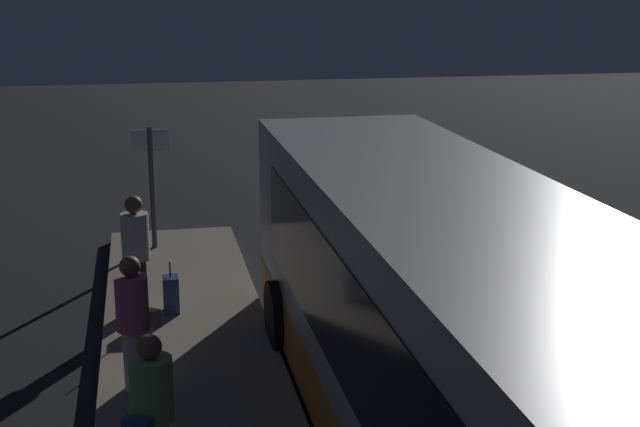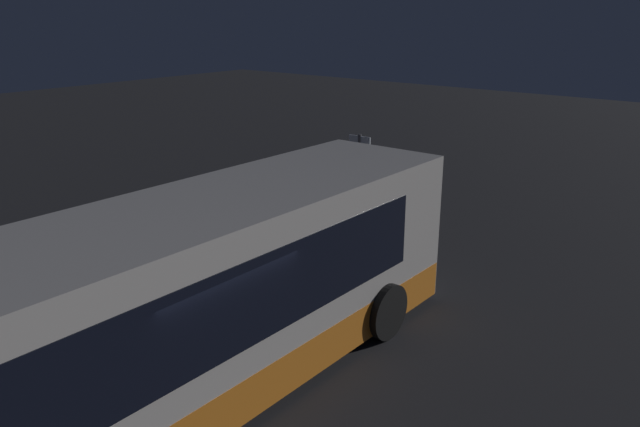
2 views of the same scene
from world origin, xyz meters
name	(u,v)px [view 1 (image 1 of 2)]	position (x,y,z in m)	size (l,w,h in m)	color
bus_lead	(468,359)	(-0.40, 0.25, 1.56)	(12.12, 2.87, 3.12)	#B2ADA8
passenger_boarding	(152,409)	(0.09, 3.39, 1.07)	(0.70, 0.61, 1.68)	#4C476B
passenger_waiting	(133,319)	(2.49, 3.57, 1.13)	(0.67, 0.64, 1.77)	silver
passenger_with_bags	(136,250)	(5.30, 3.53, 1.19)	(0.51, 0.51, 1.86)	#2D2D33
suitcase	(171,294)	(5.16, 3.03, 0.48)	(0.32, 0.24, 0.82)	#334C7F
sign_post	(151,173)	(8.79, 3.21, 1.68)	(0.10, 0.70, 2.37)	#4C4C51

